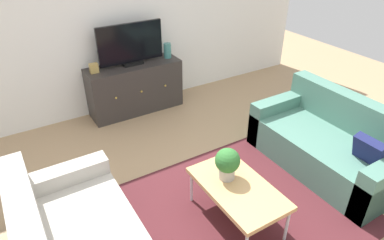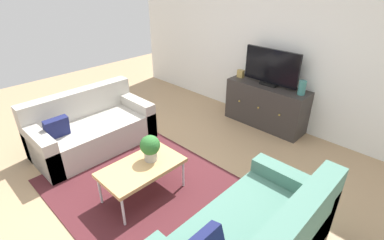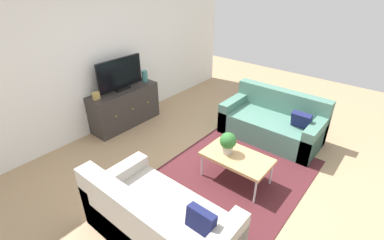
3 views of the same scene
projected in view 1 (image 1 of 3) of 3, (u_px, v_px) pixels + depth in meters
name	position (u px, v px, depth m)	size (l,w,h in m)	color
ground_plane	(222.00, 204.00, 3.42)	(10.00, 10.00, 0.00)	tan
wall_back	(116.00, 15.00, 4.59)	(6.40, 0.12, 2.70)	white
area_rug	(231.00, 213.00, 3.31)	(2.50, 1.90, 0.01)	#4C1E23
couch_right_side	(331.00, 144.00, 3.84)	(0.87, 1.66, 0.81)	#4C7A6B
coffee_table	(238.00, 189.00, 3.05)	(0.54, 0.93, 0.42)	tan
potted_plant	(227.00, 163.00, 3.05)	(0.23, 0.23, 0.31)	#B7B2A8
tv_console	(135.00, 88.00, 4.93)	(1.34, 0.47, 0.71)	#332D2B
flat_screen_tv	(131.00, 45.00, 4.61)	(0.92, 0.16, 0.58)	black
glass_vase	(167.00, 51.00, 4.93)	(0.11, 0.11, 0.21)	teal
mantel_clock	(94.00, 68.00, 4.47)	(0.11, 0.07, 0.13)	tan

